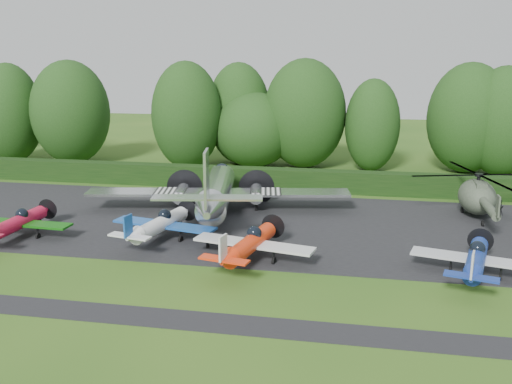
% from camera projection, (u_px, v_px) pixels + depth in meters
% --- Properties ---
extents(ground, '(160.00, 160.00, 0.00)m').
position_uv_depth(ground, '(200.00, 273.00, 33.48)').
color(ground, '#265116').
rests_on(ground, ground).
extents(apron, '(70.00, 18.00, 0.01)m').
position_uv_depth(apron, '(237.00, 223.00, 43.02)').
color(apron, black).
rests_on(apron, ground).
extents(taxiway_verge, '(70.00, 2.00, 0.00)m').
position_uv_depth(taxiway_verge, '(166.00, 319.00, 27.76)').
color(taxiway_verge, black).
rests_on(taxiway_verge, ground).
extents(hedgerow, '(90.00, 1.60, 2.00)m').
position_uv_depth(hedgerow, '(262.00, 189.00, 53.51)').
color(hedgerow, black).
rests_on(hedgerow, ground).
extents(transport_plane, '(21.14, 16.21, 6.77)m').
position_uv_depth(transport_plane, '(216.00, 192.00, 44.61)').
color(transport_plane, silver).
rests_on(transport_plane, ground).
extents(light_plane_red, '(7.21, 7.58, 2.77)m').
position_uv_depth(light_plane_red, '(17.00, 223.00, 39.21)').
color(light_plane_red, '#B51031').
rests_on(light_plane_red, ground).
extents(light_plane_white, '(7.51, 7.89, 2.89)m').
position_uv_depth(light_plane_white, '(160.00, 224.00, 38.74)').
color(light_plane_white, silver).
rests_on(light_plane_white, ground).
extents(light_plane_orange, '(7.71, 8.11, 2.96)m').
position_uv_depth(light_plane_orange, '(250.00, 244.00, 34.77)').
color(light_plane_orange, red).
rests_on(light_plane_orange, ground).
extents(light_plane_blue, '(7.31, 7.69, 2.81)m').
position_uv_depth(light_plane_blue, '(476.00, 259.00, 32.37)').
color(light_plane_blue, navy).
rests_on(light_plane_blue, ground).
extents(helicopter, '(10.62, 12.44, 3.42)m').
position_uv_depth(helicopter, '(477.00, 194.00, 44.32)').
color(helicopter, '#343F30').
rests_on(helicopter, ground).
extents(tree_1, '(7.58, 7.58, 11.62)m').
position_uv_depth(tree_1, '(187.00, 116.00, 61.51)').
color(tree_1, black).
rests_on(tree_1, ground).
extents(tree_2, '(5.79, 5.79, 9.83)m').
position_uv_depth(tree_2, '(372.00, 125.00, 60.47)').
color(tree_2, black).
rests_on(tree_2, ground).
extents(tree_3, '(8.98, 8.98, 11.88)m').
position_uv_depth(tree_3, '(305.00, 114.00, 62.01)').
color(tree_3, black).
rests_on(tree_3, ground).
extents(tree_5, '(7.19, 7.19, 11.41)m').
position_uv_depth(tree_5, '(239.00, 113.00, 64.59)').
color(tree_5, black).
rests_on(tree_5, ground).
extents(tree_6, '(8.78, 8.78, 11.67)m').
position_uv_depth(tree_6, '(70.00, 112.00, 64.25)').
color(tree_6, black).
rests_on(tree_6, ground).
extents(tree_7, '(7.14, 7.14, 11.34)m').
position_uv_depth(tree_7, '(10.00, 113.00, 65.16)').
color(tree_7, black).
rests_on(tree_7, ground).
extents(tree_8, '(7.42, 7.42, 11.24)m').
position_uv_depth(tree_8, '(503.00, 122.00, 57.96)').
color(tree_8, black).
rests_on(tree_8, ground).
extents(tree_9, '(8.48, 8.48, 11.54)m').
position_uv_depth(tree_9, '(468.00, 118.00, 59.51)').
color(tree_9, black).
rests_on(tree_9, ground).
extents(tree_10, '(8.95, 8.95, 8.25)m').
position_uv_depth(tree_10, '(254.00, 130.00, 62.86)').
color(tree_10, black).
rests_on(tree_10, ground).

